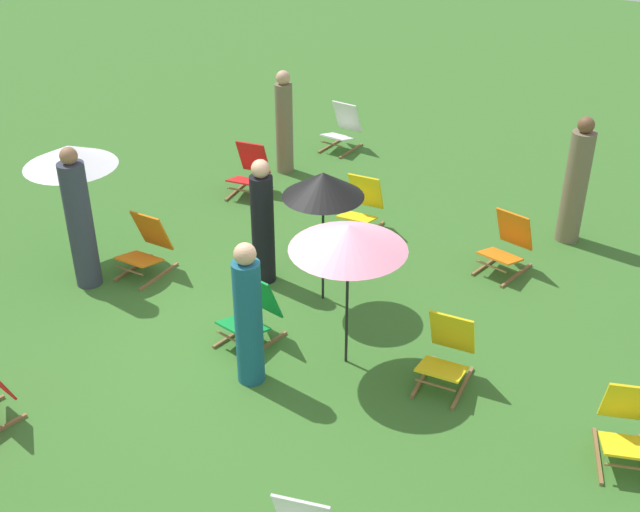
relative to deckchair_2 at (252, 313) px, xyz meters
The scene contains 17 objects.
ground_plane 0.43m from the deckchair_2, 31.21° to the left, with size 40.00×40.00×0.00m, color #386B28.
deckchair_2 is the anchor object (origin of this frame).
deckchair_3 4.14m from the deckchair_2, ahead, with size 0.67×0.86×0.83m.
deckchair_7 3.95m from the deckchair_2, 122.93° to the left, with size 0.56×0.81×0.83m.
deckchair_8 3.61m from the deckchair_2, 54.06° to the left, with size 0.65×0.85×0.83m.
deckchair_10 2.26m from the deckchair_2, ahead, with size 0.51×0.78×0.83m.
deckchair_11 2.14m from the deckchair_2, 162.85° to the left, with size 0.50×0.77×0.83m.
deckchair_12 5.88m from the deckchair_2, 106.61° to the left, with size 0.55×0.80×0.83m.
deckchair_13 3.03m from the deckchair_2, 91.13° to the left, with size 0.51×0.78×0.83m.
umbrella_0 1.68m from the deckchair_2, ahead, with size 1.25×1.25×1.73m.
umbrella_1 1.70m from the deckchair_2, 75.12° to the left, with size 0.98×0.98×1.73m.
umbrella_2 3.28m from the deckchair_2, behind, with size 1.21×1.21×1.64m.
person_0 0.85m from the deckchair_2, 59.31° to the right, with size 0.31×0.31×1.69m.
person_1 4.96m from the deckchair_2, 57.47° to the left, with size 0.45×0.45×1.84m.
person_2 2.59m from the deckchair_2, behind, with size 0.43×0.43×1.90m.
person_3 1.39m from the deckchair_2, 115.77° to the left, with size 0.38×0.38×1.70m.
person_4 4.81m from the deckchair_2, 115.86° to the left, with size 0.31×0.31×1.72m.
Camera 1 is at (4.09, -6.45, 5.56)m, focal length 45.01 mm.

